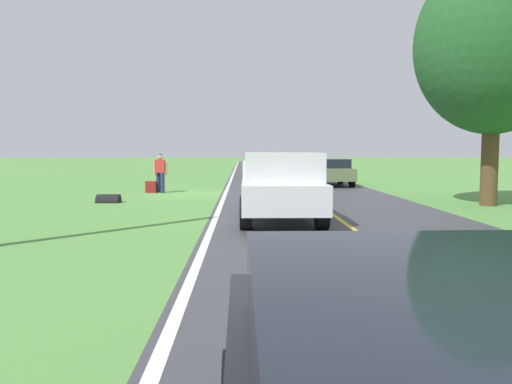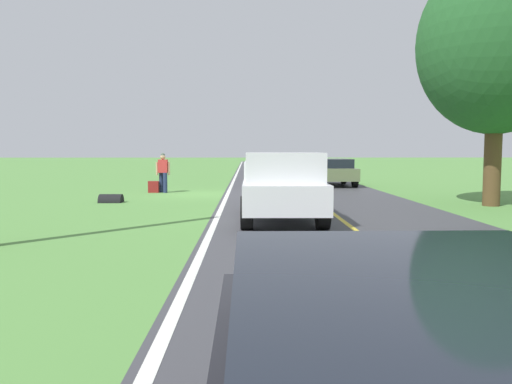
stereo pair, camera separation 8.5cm
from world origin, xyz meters
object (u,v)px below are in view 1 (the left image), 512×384
object	(u,v)px
sedan_near_oncoming	(330,171)
hitchhiker_walking	(160,170)
tree_far_side_near	(494,45)
suitcase_carried	(151,187)
pickup_truck_passing	(280,185)

from	to	relation	value
sedan_near_oncoming	hitchhiker_walking	bearing A→B (deg)	27.55
sedan_near_oncoming	tree_far_side_near	bearing A→B (deg)	110.50
hitchhiker_walking	suitcase_carried	bearing A→B (deg)	9.89
pickup_truck_passing	sedan_near_oncoming	xyz separation A→B (m)	(-3.65, -13.36, -0.21)
tree_far_side_near	sedan_near_oncoming	bearing A→B (deg)	-69.50
hitchhiker_walking	sedan_near_oncoming	xyz separation A→B (m)	(-8.27, -4.31, -0.23)
pickup_truck_passing	suitcase_carried	bearing A→B (deg)	-60.65
tree_far_side_near	sedan_near_oncoming	xyz separation A→B (m)	(3.68, -9.84, -4.59)
tree_far_side_near	pickup_truck_passing	bearing A→B (deg)	25.68
suitcase_carried	pickup_truck_passing	size ratio (longest dim) A/B	0.09
suitcase_carried	sedan_near_oncoming	size ratio (longest dim) A/B	0.12
suitcase_carried	sedan_near_oncoming	world-z (taller)	sedan_near_oncoming
hitchhiker_walking	pickup_truck_passing	world-z (taller)	pickup_truck_passing
suitcase_carried	pickup_truck_passing	world-z (taller)	pickup_truck_passing
suitcase_carried	tree_far_side_near	world-z (taller)	tree_far_side_near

